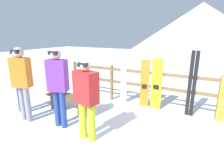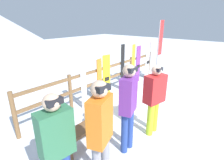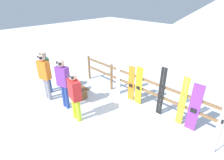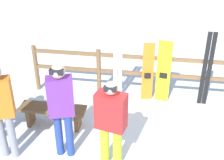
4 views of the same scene
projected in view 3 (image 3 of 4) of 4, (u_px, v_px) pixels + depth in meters
The scene contains 13 objects.
ground_plane at pixel (103, 127), 5.40m from camera, with size 40.00×40.00×0.00m, color white.
fence at pixel (141, 87), 6.28m from camera, with size 6.07×0.10×1.13m.
bench at pixel (76, 88), 6.96m from camera, with size 1.31×0.36×0.45m.
person_orange at pixel (45, 74), 6.37m from camera, with size 0.47×0.36×1.80m.
person_purple at pixel (63, 81), 5.88m from camera, with size 0.47×0.35×1.80m.
person_red at pixel (75, 94), 5.33m from camera, with size 0.52×0.36×1.63m.
person_plaid_green at pixel (46, 70), 6.91m from camera, with size 0.46×0.29×1.71m.
ski_pair_white at pixel (118, 75), 6.85m from camera, with size 0.19×0.02×1.66m.
snowboard_orange at pixel (131, 84), 6.49m from camera, with size 0.25×0.09×1.39m.
snowboard_yellow at pixel (139, 86), 6.25m from camera, with size 0.30×0.09×1.46m.
ski_pair_black at pixel (161, 92), 5.63m from camera, with size 0.20×0.02×1.70m.
ski_pair_yellow at pixel (183, 102), 5.19m from camera, with size 0.19×0.02×1.63m.
snowboard_purple at pixel (194, 108), 4.99m from camera, with size 0.31×0.06×1.53m.
Camera 3 is at (3.17, -2.76, 3.70)m, focal length 28.00 mm.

